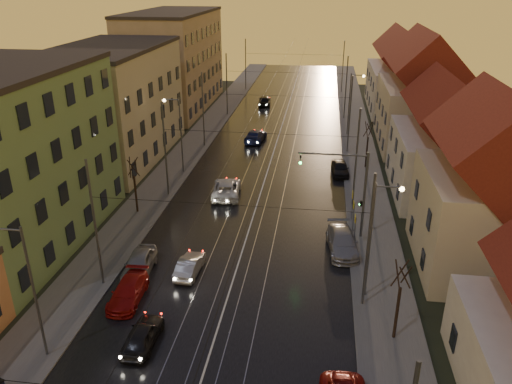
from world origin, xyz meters
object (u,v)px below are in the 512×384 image
at_px(driving_car_0, 142,335).
at_px(parked_right_1, 342,242).
at_px(street_lamp_2, 178,128).
at_px(parked_right_2, 340,168).
at_px(street_lamp_3, 352,98).
at_px(parked_left_2, 128,291).
at_px(driving_car_3, 256,136).
at_px(street_lamp_1, 376,230).
at_px(street_lamp_0, 26,280).
at_px(parked_left_3, 139,263).
at_px(driving_car_1, 190,265).
at_px(driving_car_4, 265,101).
at_px(traffic_light_mast, 352,184).
at_px(driving_car_2, 226,188).

height_order(driving_car_0, parked_right_1, parked_right_1).
height_order(street_lamp_2, parked_right_1, street_lamp_2).
height_order(driving_car_0, parked_right_2, parked_right_2).
distance_m(street_lamp_3, parked_right_2, 14.97).
distance_m(parked_left_2, parked_right_2, 27.83).
bearing_deg(driving_car_3, parked_left_2, 90.34).
bearing_deg(parked_left_2, street_lamp_1, 6.48).
distance_m(street_lamp_0, parked_left_3, 9.99).
relative_size(driving_car_1, parked_right_1, 0.73).
distance_m(street_lamp_2, parked_right_1, 22.25).
bearing_deg(driving_car_3, driving_car_1, 95.42).
distance_m(driving_car_0, driving_car_3, 38.18).
distance_m(driving_car_3, parked_right_1, 27.95).
xyz_separation_m(street_lamp_3, parked_left_2, (-15.36, -38.44, -4.24)).
height_order(street_lamp_1, driving_car_4, street_lamp_1).
bearing_deg(traffic_light_mast, driving_car_0, -129.61).
bearing_deg(street_lamp_2, driving_car_3, 61.43).
distance_m(driving_car_0, driving_car_4, 57.00).
bearing_deg(parked_left_3, street_lamp_0, -109.84).
bearing_deg(driving_car_2, parked_left_2, 73.63).
relative_size(driving_car_0, parked_left_3, 0.87).
bearing_deg(street_lamp_2, street_lamp_0, -90.00).
xyz_separation_m(parked_left_3, parked_right_1, (14.13, 4.98, -0.00)).
xyz_separation_m(street_lamp_0, street_lamp_3, (18.21, 44.00, 0.00)).
bearing_deg(driving_car_0, driving_car_3, -91.27).
relative_size(street_lamp_3, parked_right_2, 1.91).
height_order(traffic_light_mast, driving_car_0, traffic_light_mast).
bearing_deg(parked_left_2, street_lamp_3, 65.69).
xyz_separation_m(street_lamp_2, driving_car_0, (5.20, -26.38, -4.22)).
xyz_separation_m(street_lamp_0, driving_car_0, (5.20, 1.62, -4.22)).
distance_m(driving_car_3, parked_left_2, 34.40).
bearing_deg(street_lamp_2, traffic_light_mast, -35.07).
height_order(street_lamp_1, street_lamp_2, same).
height_order(street_lamp_1, driving_car_2, street_lamp_1).
distance_m(street_lamp_2, driving_car_0, 27.21).
height_order(street_lamp_2, traffic_light_mast, street_lamp_2).
height_order(driving_car_2, driving_car_3, driving_car_2).
distance_m(street_lamp_1, parked_left_2, 16.12).
bearing_deg(parked_left_2, driving_car_4, 84.82).
distance_m(driving_car_2, parked_left_3, 14.35).
bearing_deg(parked_left_3, street_lamp_1, -7.04).
height_order(driving_car_0, driving_car_3, driving_car_3).
distance_m(driving_car_4, parked_left_2, 53.11).
distance_m(street_lamp_2, driving_car_4, 31.35).
bearing_deg(street_lamp_0, driving_car_0, 17.34).
distance_m(street_lamp_2, parked_left_2, 23.01).
relative_size(street_lamp_2, street_lamp_3, 1.00).
distance_m(driving_car_3, driving_car_4, 18.87).
relative_size(street_lamp_2, driving_car_2, 1.48).
height_order(street_lamp_1, driving_car_1, street_lamp_1).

